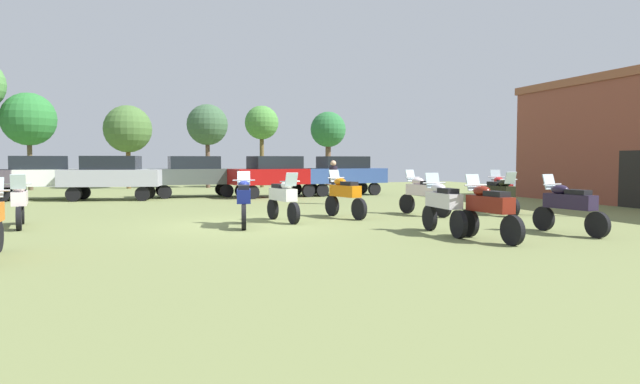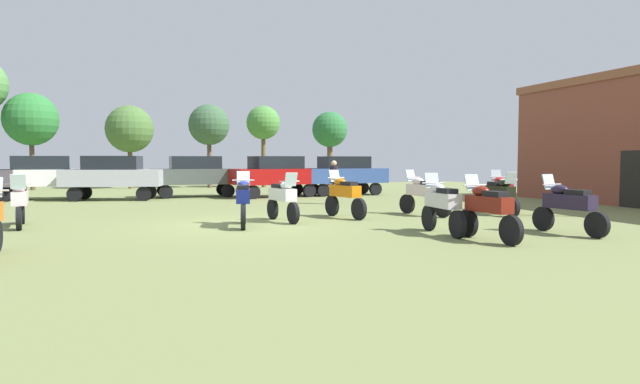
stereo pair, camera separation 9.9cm
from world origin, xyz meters
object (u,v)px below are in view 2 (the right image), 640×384
tree_6 (263,123)px  motorcycle_4 (344,194)px  motorcycle_11 (243,200)px  car_1 (344,173)px  motorcycle_5 (488,209)px  car_3 (113,174)px  tree_7 (330,130)px  motorcycle_1 (283,197)px  car_5 (42,174)px  motorcycle_3 (500,193)px  tree_8 (31,120)px  motorcycle_7 (501,191)px  car_6 (195,173)px  tree_5 (130,129)px  motorcycle_2 (568,205)px  motorcycle_13 (424,193)px  car_2 (276,173)px  person_1 (334,178)px  motorcycle_9 (20,201)px  motorcycle_6 (442,204)px  tree_1 (209,125)px

tree_6 → motorcycle_4: bearing=-94.3°
motorcycle_11 → car_1: (7.22, 11.86, 0.43)m
motorcycle_4 → motorcycle_5: size_ratio=0.99×
car_3 → tree_7: size_ratio=0.86×
motorcycle_1 → car_5: (-8.41, 12.08, 0.45)m
motorcycle_3 → tree_8: (-17.76, 21.42, 3.54)m
motorcycle_7 → car_6: bearing=147.4°
tree_5 → tree_7: bearing=1.7°
motorcycle_2 → motorcycle_13: bearing=94.2°
car_2 → person_1: bearing=-175.2°
motorcycle_1 → motorcycle_11: size_ratio=0.97×
car_1 → tree_7: 11.41m
car_6 → motorcycle_2: bearing=-158.1°
motorcycle_4 → motorcycle_7: (6.02, 0.35, -0.02)m
tree_5 → car_3: bearing=-92.5°
motorcycle_2 → car_6: bearing=106.0°
car_2 → tree_5: 13.14m
motorcycle_1 → car_3: (-5.28, 10.84, 0.45)m
motorcycle_7 → car_6: car_6 is taller
motorcycle_3 → motorcycle_4: 5.27m
motorcycle_9 → car_3: size_ratio=0.49×
motorcycle_6 → car_6: bearing=109.4°
motorcycle_1 → motorcycle_2: size_ratio=0.96×
motorcycle_11 → tree_5: (-3.51, 22.18, 3.03)m
motorcycle_11 → tree_8: 24.13m
motorcycle_13 → car_5: bearing=122.1°
motorcycle_13 → motorcycle_9: bearing=161.4°
motorcycle_4 → motorcycle_9: motorcycle_4 is taller
motorcycle_7 → car_3: size_ratio=0.46×
motorcycle_11 → person_1: bearing=63.5°
motorcycle_3 → motorcycle_5: size_ratio=1.02×
motorcycle_7 → car_2: (-5.92, 9.74, 0.45)m
motorcycle_11 → car_1: size_ratio=0.48×
motorcycle_6 → tree_5: 26.59m
car_6 → tree_1: size_ratio=0.80×
motorcycle_6 → motorcycle_7: bearing=45.8°
car_6 → tree_8: size_ratio=0.75×
motorcycle_3 → motorcycle_4: (-5.23, 0.65, 0.03)m
motorcycle_1 → car_1: car_1 is taller
motorcycle_2 → motorcycle_9: size_ratio=0.98×
car_3 → car_5: 3.37m
motorcycle_2 → tree_8: (-16.43, 26.02, 3.53)m
tree_5 → motorcycle_11: bearing=-81.0°
motorcycle_6 → motorcycle_11: 5.33m
motorcycle_7 → car_2: bearing=137.4°
tree_6 → tree_7: 5.27m
motorcycle_6 → car_6: (-4.62, 15.69, 0.44)m
motorcycle_1 → car_3: size_ratio=0.46×
motorcycle_11 → car_3: bearing=118.9°
motorcycle_7 → tree_8: bearing=148.4°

